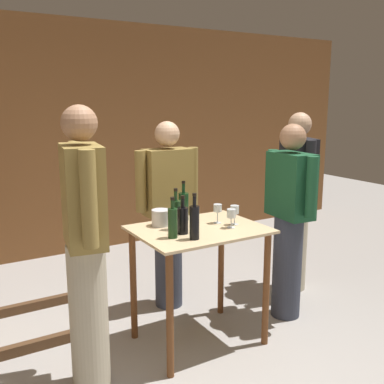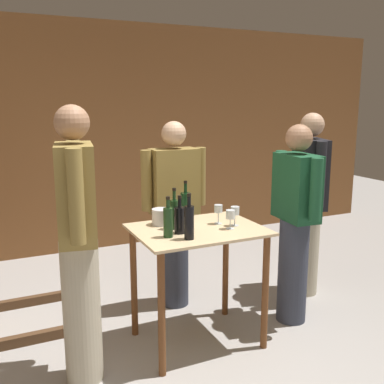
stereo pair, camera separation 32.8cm
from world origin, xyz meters
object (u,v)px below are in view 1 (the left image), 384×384
at_px(wine_bottle_center, 194,221).
at_px(wine_glass_near_right, 235,210).
at_px(wine_bottle_right, 176,214).
at_px(person_visitor_bearded, 85,245).
at_px(ice_bucket, 161,218).
at_px(wine_bottle_far_right, 184,205).
at_px(person_visitor_with_scarf, 296,198).
at_px(wine_bottle_far_left, 173,222).
at_px(wine_glass_near_left, 218,209).
at_px(wine_glass_near_center, 231,214).
at_px(person_visitor_near_door, 168,211).
at_px(wine_bottle_left, 183,219).
at_px(person_host, 289,218).

height_order(wine_bottle_center, wine_glass_near_right, wine_bottle_center).
relative_size(wine_bottle_right, person_visitor_bearded, 0.17).
bearing_deg(ice_bucket, person_visitor_bearded, -155.05).
bearing_deg(ice_bucket, wine_bottle_far_right, 13.16).
bearing_deg(wine_bottle_center, ice_bucket, 95.86).
height_order(wine_bottle_center, person_visitor_with_scarf, person_visitor_with_scarf).
bearing_deg(wine_bottle_far_left, wine_glass_near_left, 17.88).
xyz_separation_m(wine_bottle_far_left, wine_bottle_right, (0.12, 0.17, 0.00)).
height_order(wine_bottle_far_left, ice_bucket, wine_bottle_far_left).
xyz_separation_m(ice_bucket, person_visitor_with_scarf, (1.51, 0.16, -0.05)).
relative_size(wine_bottle_far_right, person_visitor_with_scarf, 0.18).
xyz_separation_m(wine_bottle_right, wine_glass_near_center, (0.36, -0.17, -0.01)).
bearing_deg(person_visitor_near_door, wine_glass_near_right, -75.71).
relative_size(wine_bottle_left, wine_glass_near_left, 1.85).
height_order(wine_glass_near_center, wine_glass_near_right, wine_glass_near_right).
distance_m(wine_bottle_center, person_visitor_with_scarf, 1.58).
height_order(person_host, person_visitor_near_door, person_visitor_near_door).
height_order(wine_bottle_far_left, wine_bottle_left, wine_bottle_far_left).
distance_m(wine_glass_near_right, person_visitor_near_door, 0.75).
distance_m(wine_glass_near_left, wine_glass_near_right, 0.13).
distance_m(wine_glass_near_left, person_visitor_near_door, 0.64).
relative_size(wine_bottle_far_right, person_visitor_near_door, 0.19).
height_order(wine_glass_near_center, person_visitor_near_door, person_visitor_near_door).
height_order(wine_bottle_far_left, wine_glass_near_right, wine_bottle_far_left).
xyz_separation_m(wine_bottle_center, wine_glass_near_left, (0.36, 0.25, -0.01)).
bearing_deg(wine_bottle_left, ice_bucket, 98.65).
xyz_separation_m(wine_glass_near_left, person_host, (0.66, -0.07, -0.14)).
bearing_deg(ice_bucket, wine_bottle_left, -81.35).
bearing_deg(person_visitor_near_door, person_host, -42.17).
height_order(wine_bottle_left, person_visitor_with_scarf, person_visitor_with_scarf).
height_order(wine_bottle_left, wine_glass_near_center, wine_bottle_left).
xyz_separation_m(wine_bottle_far_left, person_host, (1.13, 0.08, -0.15)).
xyz_separation_m(wine_bottle_far_left, wine_bottle_left, (0.11, 0.05, -0.01)).
height_order(wine_bottle_left, wine_bottle_far_right, wine_bottle_far_right).
bearing_deg(wine_glass_near_center, person_visitor_bearded, 179.88).
relative_size(wine_bottle_center, person_visitor_with_scarf, 0.19).
bearing_deg(person_visitor_with_scarf, wine_bottle_far_right, -175.19).
distance_m(wine_bottle_left, wine_bottle_right, 0.12).
relative_size(wine_glass_near_left, person_visitor_bearded, 0.08).
distance_m(wine_glass_near_right, person_visitor_bearded, 1.15).
bearing_deg(wine_glass_near_center, wine_bottle_far_left, 179.27).
bearing_deg(person_host, wine_bottle_right, 174.98).
height_order(wine_bottle_far_right, person_visitor_with_scarf, person_visitor_with_scarf).
relative_size(wine_bottle_center, wine_glass_near_left, 2.15).
height_order(wine_bottle_far_right, wine_glass_near_right, wine_bottle_far_right).
bearing_deg(person_visitor_near_door, wine_bottle_left, -110.05).
height_order(wine_bottle_far_left, person_host, person_host).
relative_size(wine_bottle_center, ice_bucket, 2.31).
xyz_separation_m(wine_glass_near_center, person_visitor_near_door, (-0.11, 0.77, -0.13)).
xyz_separation_m(wine_bottle_center, person_host, (1.02, 0.18, -0.16)).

